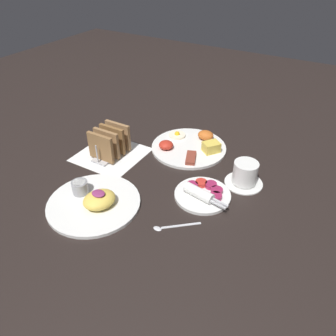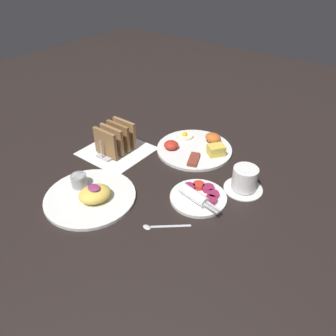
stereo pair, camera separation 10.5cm
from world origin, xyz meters
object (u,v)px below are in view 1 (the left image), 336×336
Objects in this scene: toast_rack at (110,142)px; coffee_cup at (245,174)px; plate_breakfast at (190,146)px; plate_foreground at (94,201)px; plate_condiments at (203,193)px.

coffee_cup is (0.47, 0.08, -0.02)m from toast_rack.
toast_rack is at bearing -141.03° from plate_breakfast.
toast_rack is at bearing 117.96° from plate_foreground.
plate_condiments is 1.20× the size of toast_rack.
coffee_cup is (0.34, 0.32, 0.02)m from plate_foreground.
plate_foreground reaches higher than plate_condiments.
toast_rack reaches higher than coffee_cup.
coffee_cup is (0.08, 0.12, 0.02)m from plate_condiments.
coffee_cup is (0.24, -0.10, 0.03)m from plate_breakfast.
plate_condiments is 0.66× the size of plate_foreground.
toast_rack is 1.23× the size of coffee_cup.
plate_foreground reaches higher than plate_breakfast.
toast_rack is (-0.22, -0.18, 0.04)m from plate_breakfast.
plate_breakfast is 0.26m from coffee_cup.
plate_condiments is at bearing -6.13° from toast_rack.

